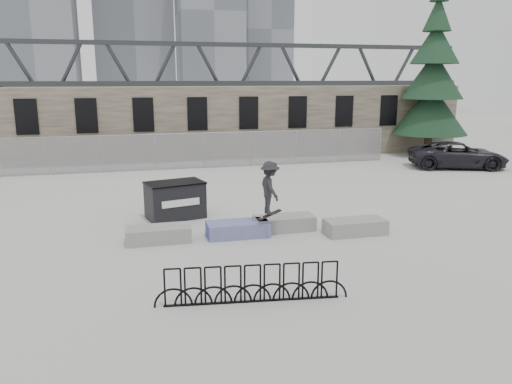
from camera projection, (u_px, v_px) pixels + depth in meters
ground at (259, 232)px, 16.69m from camera, size 120.00×120.00×0.00m
stone_wall at (195, 123)px, 31.53m from camera, size 36.00×2.58×4.50m
chainlink_fence at (204, 150)px, 28.27m from camera, size 22.06×0.06×2.02m
planter_far_left at (158, 234)px, 15.64m from camera, size 2.00×0.90×0.48m
planter_center_left at (238, 228)px, 16.18m from camera, size 2.00×0.90×0.48m
planter_center_right at (284, 222)px, 16.87m from camera, size 2.00×0.90×0.48m
planter_offset at (355, 226)px, 16.44m from camera, size 2.00×0.90×0.48m
dumpster at (175, 200)px, 18.22m from camera, size 2.29×1.71×1.35m
bike_rack at (253, 284)px, 11.38m from camera, size 4.46×0.59×0.90m
spruce_tree at (433, 83)px, 32.26m from camera, size 4.79×4.79×11.50m
truss_bridge at (230, 84)px, 70.12m from camera, size 70.00×3.00×9.80m
suv at (458, 155)px, 28.37m from camera, size 5.86×4.06×1.49m
skateboarder at (270, 188)px, 15.73m from camera, size 0.79×1.14×1.87m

